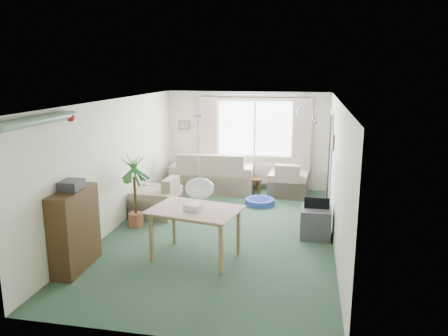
% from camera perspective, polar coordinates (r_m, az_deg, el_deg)
% --- Properties ---
extents(ground, '(6.50, 6.50, 0.00)m').
position_cam_1_polar(ground, '(8.09, -0.41, -8.44)').
color(ground, '#2A4733').
extents(window, '(1.80, 0.03, 1.30)m').
position_cam_1_polar(window, '(10.79, 4.06, 5.15)').
color(window, white).
extents(curtain_rod, '(2.60, 0.03, 0.03)m').
position_cam_1_polar(curtain_rod, '(10.64, 4.07, 9.21)').
color(curtain_rod, black).
extents(curtain_left, '(0.45, 0.08, 2.00)m').
position_cam_1_polar(curtain_left, '(10.93, -2.04, 4.05)').
color(curtain_left, beige).
extents(curtain_right, '(0.45, 0.08, 2.00)m').
position_cam_1_polar(curtain_right, '(10.65, 10.13, 3.63)').
color(curtain_right, beige).
extents(radiator, '(1.20, 0.10, 0.55)m').
position_cam_1_polar(radiator, '(10.95, 3.94, -0.59)').
color(radiator, white).
extents(doorway, '(0.03, 0.95, 2.00)m').
position_cam_1_polar(doorway, '(9.79, 13.67, 1.07)').
color(doorway, black).
extents(pendant_lamp, '(0.36, 0.36, 0.36)m').
position_cam_1_polar(pendant_lamp, '(5.45, -3.20, -2.65)').
color(pendant_lamp, white).
extents(tinsel_garland, '(1.60, 1.60, 0.12)m').
position_cam_1_polar(tinsel_garland, '(6.17, -22.87, 5.76)').
color(tinsel_garland, '#196626').
extents(bauble_cluster_a, '(0.20, 0.20, 0.20)m').
position_cam_1_polar(bauble_cluster_a, '(8.32, 9.72, 7.73)').
color(bauble_cluster_a, silver).
extents(bauble_cluster_b, '(0.20, 0.20, 0.20)m').
position_cam_1_polar(bauble_cluster_b, '(7.12, 11.87, 6.81)').
color(bauble_cluster_b, silver).
extents(wall_picture_back, '(0.28, 0.03, 0.22)m').
position_cam_1_polar(wall_picture_back, '(11.15, -5.21, 5.64)').
color(wall_picture_back, brown).
extents(wall_picture_right, '(0.03, 0.24, 0.30)m').
position_cam_1_polar(wall_picture_right, '(8.71, 14.09, 3.30)').
color(wall_picture_right, brown).
extents(sofa, '(2.02, 1.16, 0.98)m').
position_cam_1_polar(sofa, '(10.67, -1.46, -0.43)').
color(sofa, beige).
rests_on(sofa, ground).
extents(armchair_corner, '(0.94, 0.89, 0.80)m').
position_cam_1_polar(armchair_corner, '(10.43, 8.42, -1.38)').
color(armchair_corner, beige).
rests_on(armchair_corner, ground).
extents(armchair_left, '(0.89, 0.93, 0.79)m').
position_cam_1_polar(armchair_left, '(9.04, -8.83, -3.64)').
color(armchair_left, beige).
rests_on(armchair_left, ground).
extents(coffee_table, '(0.90, 0.63, 0.37)m').
position_cam_1_polar(coffee_table, '(10.57, 2.53, -2.26)').
color(coffee_table, black).
rests_on(coffee_table, ground).
extents(photo_frame, '(0.12, 0.05, 0.16)m').
position_cam_1_polar(photo_frame, '(10.53, 2.35, -0.83)').
color(photo_frame, brown).
rests_on(photo_frame, coffee_table).
extents(bookshelf, '(0.36, 1.00, 1.21)m').
position_cam_1_polar(bookshelf, '(6.89, -18.91, -7.61)').
color(bookshelf, black).
rests_on(bookshelf, ground).
extents(hifi_box, '(0.30, 0.36, 0.14)m').
position_cam_1_polar(hifi_box, '(6.72, -19.32, -2.12)').
color(hifi_box, '#302F34').
rests_on(hifi_box, bookshelf).
extents(houseplant, '(0.79, 0.79, 1.42)m').
position_cam_1_polar(houseplant, '(8.35, -11.57, -2.87)').
color(houseplant, '#205E34').
rests_on(houseplant, ground).
extents(dining_table, '(1.40, 1.07, 0.79)m').
position_cam_1_polar(dining_table, '(6.95, -3.74, -8.60)').
color(dining_table, tan).
rests_on(dining_table, ground).
extents(gift_box, '(0.29, 0.24, 0.12)m').
position_cam_1_polar(gift_box, '(6.72, -4.07, -5.26)').
color(gift_box, white).
rests_on(gift_box, dining_table).
extents(tv_cube, '(0.55, 0.60, 0.53)m').
position_cam_1_polar(tv_cube, '(7.98, 11.92, -7.00)').
color(tv_cube, '#333236').
rests_on(tv_cube, ground).
extents(pet_bed, '(0.69, 0.69, 0.13)m').
position_cam_1_polar(pet_bed, '(9.70, 4.68, -4.41)').
color(pet_bed, '#1F478F').
rests_on(pet_bed, ground).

